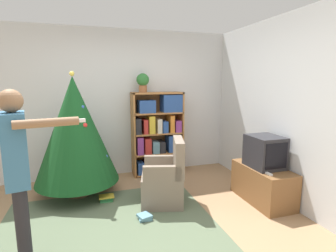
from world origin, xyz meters
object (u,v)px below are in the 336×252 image
object	(u,v)px
christmas_tree	(75,130)
armchair	(165,181)
standing_person	(19,169)
potted_plant	(143,81)
bookshelf	(158,134)
television	(265,152)

from	to	relation	value
christmas_tree	armchair	xyz separation A→B (m)	(1.17, -0.66, -0.67)
armchair	standing_person	bearing A→B (deg)	-43.93
standing_person	potted_plant	distance (m)	2.74
bookshelf	standing_person	distance (m)	2.81
television	potted_plant	bearing A→B (deg)	131.41
bookshelf	potted_plant	distance (m)	0.99
television	armchair	size ratio (longest dim) A/B	0.52
television	potted_plant	xyz separation A→B (m)	(-1.38, 1.57, 0.97)
standing_person	potted_plant	bearing A→B (deg)	133.24
standing_person	television	bearing A→B (deg)	89.95
bookshelf	potted_plant	bearing A→B (deg)	177.76
armchair	standing_person	world-z (taller)	standing_person
bookshelf	television	size ratio (longest dim) A/B	3.14
bookshelf	television	distance (m)	1.92
armchair	potted_plant	bearing A→B (deg)	-163.13
television	bookshelf	bearing A→B (deg)	125.55
bookshelf	christmas_tree	bearing A→B (deg)	-159.12
bookshelf	armchair	xyz separation A→B (m)	(-0.23, -1.20, -0.42)
christmas_tree	television	bearing A→B (deg)	-22.16
television	armchair	world-z (taller)	television
television	standing_person	bearing A→B (deg)	-168.70
christmas_tree	armchair	world-z (taller)	christmas_tree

